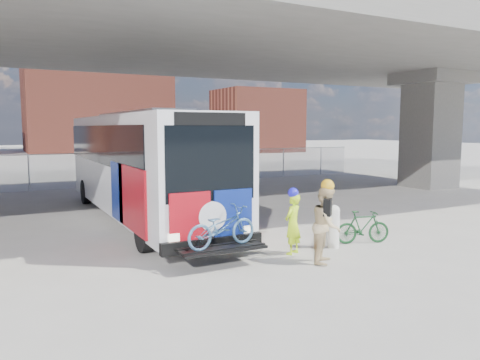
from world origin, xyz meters
TOP-DOWN VIEW (x-y plane):
  - ground at (0.00, 0.00)m, footprint 160.00×160.00m
  - bus at (-2.00, 2.58)m, footprint 2.67×13.00m
  - overpass at (0.00, 4.00)m, footprint 40.00×16.00m
  - chainlink_fence at (0.00, 12.00)m, footprint 30.00×0.06m
  - brick_buildings at (1.23, 48.23)m, footprint 54.00×22.00m
  - smokestack at (14.00, 55.00)m, footprint 2.20×2.20m
  - bollard at (1.39, -3.74)m, footprint 0.30×0.30m
  - cyclist_hivis at (0.09, -3.74)m, footprint 0.66×0.58m
  - cyclist_tan at (0.36, -4.74)m, footprint 1.11×1.09m
  - bike_parked at (2.39, -3.74)m, footprint 1.57×0.89m

SIDE VIEW (x-z plane):
  - ground at x=0.00m, z-range 0.00..0.00m
  - bike_parked at x=2.39m, z-range 0.00..0.91m
  - bollard at x=1.39m, z-range 0.04..1.18m
  - cyclist_hivis at x=0.09m, z-range -0.03..1.65m
  - cyclist_tan at x=0.36m, z-range -0.06..1.92m
  - chainlink_fence at x=0.00m, z-range -13.58..16.42m
  - bus at x=-2.00m, z-range 0.26..3.95m
  - brick_buildings at x=1.23m, z-range -0.58..11.42m
  - overpass at x=0.00m, z-range 2.57..10.52m
  - smokestack at x=14.00m, z-range 0.00..25.00m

